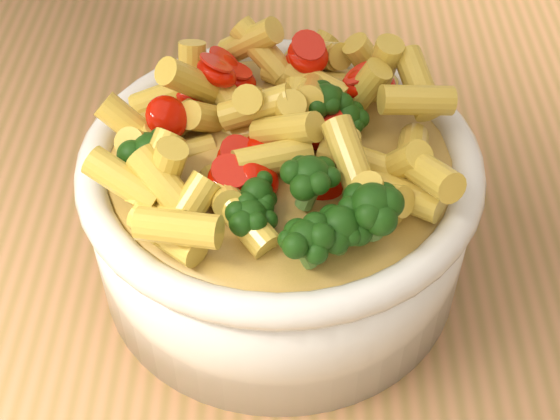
{
  "coord_description": "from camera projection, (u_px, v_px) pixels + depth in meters",
  "views": [
    {
      "loc": [
        0.09,
        -0.4,
        1.29
      ],
      "look_at": [
        0.09,
        -0.06,
        0.95
      ],
      "focal_mm": 50.0,
      "sensor_mm": 36.0,
      "label": 1
    }
  ],
  "objects": [
    {
      "name": "pasta_salad",
      "position": [
        280.0,
        130.0,
        0.43
      ],
      "size": [
        0.19,
        0.19,
        0.04
      ],
      "color": "#EBC44A",
      "rests_on": "serving_bowl"
    },
    {
      "name": "serving_bowl",
      "position": [
        280.0,
        209.0,
        0.48
      ],
      "size": [
        0.24,
        0.24,
        0.1
      ],
      "color": "white",
      "rests_on": "table"
    },
    {
      "name": "table",
      "position": [
        171.0,
        284.0,
        0.63
      ],
      "size": [
        1.2,
        0.8,
        0.9
      ],
      "color": "#AD754A",
      "rests_on": "ground"
    }
  ]
}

